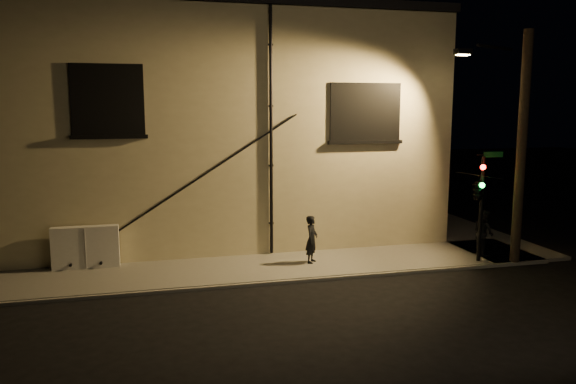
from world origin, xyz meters
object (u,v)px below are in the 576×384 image
object	(u,v)px
utility_cabinet	(86,247)
streetlamp_pole	(518,144)
pedestrian_a	(312,239)
pedestrian_b	(483,232)
traffic_signal	(478,189)

from	to	relation	value
utility_cabinet	streetlamp_pole	distance (m)	14.22
pedestrian_a	streetlamp_pole	bearing A→B (deg)	-68.11
utility_cabinet	pedestrian_a	bearing A→B (deg)	-9.25
pedestrian_b	traffic_signal	size ratio (longest dim) A/B	0.44
utility_cabinet	pedestrian_a	world-z (taller)	pedestrian_a
pedestrian_b	traffic_signal	bearing A→B (deg)	133.88
pedestrian_a	pedestrian_b	xyz separation A→B (m)	(5.97, -0.57, 0.02)
utility_cabinet	pedestrian_a	size ratio (longest dim) A/B	1.31
pedestrian_b	streetlamp_pole	distance (m)	3.24
pedestrian_a	traffic_signal	xyz separation A→B (m)	(5.22, -1.29, 1.66)
traffic_signal	streetlamp_pole	size ratio (longest dim) A/B	0.48
utility_cabinet	traffic_signal	xyz separation A→B (m)	(12.33, -2.44, 1.77)
utility_cabinet	traffic_signal	world-z (taller)	traffic_signal
pedestrian_a	streetlamp_pole	size ratio (longest dim) A/B	0.21
pedestrian_a	pedestrian_b	bearing A→B (deg)	-61.32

